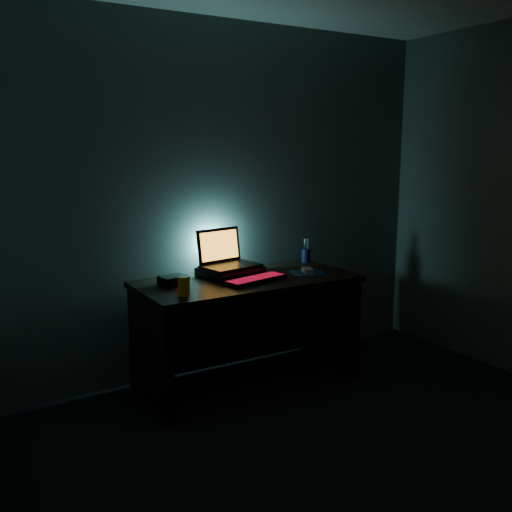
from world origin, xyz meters
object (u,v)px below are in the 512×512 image
(laptop, at_px, (226,258))
(pen_cup, at_px, (306,255))
(juice_glass, at_px, (184,286))
(router, at_px, (173,280))
(keyboard, at_px, (256,279))
(mouse, at_px, (307,270))

(laptop, distance_m, pen_cup, 0.76)
(juice_glass, xyz_separation_m, router, (0.06, 0.31, -0.03))
(keyboard, distance_m, router, 0.54)
(keyboard, bearing_deg, router, 144.63)
(laptop, xyz_separation_m, keyboard, (0.07, -0.29, -0.11))
(laptop, xyz_separation_m, juice_glass, (-0.49, -0.39, -0.06))
(pen_cup, bearing_deg, mouse, -124.02)
(keyboard, relative_size, router, 2.56)
(mouse, distance_m, router, 0.96)
(keyboard, bearing_deg, pen_cup, 16.11)
(laptop, bearing_deg, juice_glass, -151.91)
(mouse, xyz_separation_m, juice_glass, (-1.01, -0.14, 0.04))
(juice_glass, bearing_deg, laptop, 38.56)
(juice_glass, bearing_deg, mouse, 7.72)
(laptop, bearing_deg, mouse, -36.66)
(keyboard, relative_size, mouse, 4.45)
(pen_cup, bearing_deg, router, -171.79)
(mouse, bearing_deg, laptop, 174.77)
(laptop, distance_m, juice_glass, 0.63)
(keyboard, xyz_separation_m, pen_cup, (0.68, 0.38, 0.04))
(juice_glass, relative_size, router, 0.65)
(keyboard, xyz_separation_m, juice_glass, (-0.56, -0.10, 0.05))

